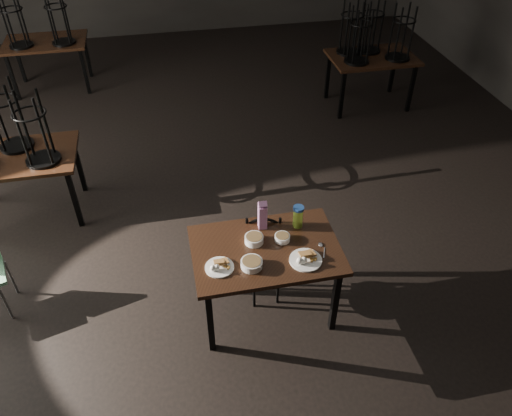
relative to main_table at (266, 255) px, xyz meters
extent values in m
plane|color=black|center=(-0.63, 1.09, -0.67)|extent=(12.00, 12.00, 0.00)
cube|color=black|center=(0.00, 0.00, 0.06)|extent=(1.20, 0.80, 0.04)
cube|color=black|center=(-0.52, -0.32, -0.32)|extent=(0.05, 0.05, 0.71)
cube|color=black|center=(0.52, -0.32, -0.32)|extent=(0.05, 0.05, 0.71)
cube|color=black|center=(-0.52, 0.32, -0.32)|extent=(0.05, 0.05, 0.71)
cube|color=black|center=(0.52, 0.32, -0.32)|extent=(0.05, 0.05, 0.71)
cylinder|color=white|center=(-0.40, -0.14, 0.09)|extent=(0.23, 0.23, 0.01)
cube|color=#955F35|center=(-0.39, -0.10, 0.13)|extent=(0.08, 0.08, 0.04)
cube|color=#955F35|center=(-0.37, -0.10, 0.13)|extent=(0.09, 0.09, 0.03)
ellipsoid|color=white|center=(-0.45, -0.17, 0.12)|extent=(0.04, 0.04, 0.05)
ellipsoid|color=white|center=(-0.42, -0.17, 0.12)|extent=(0.04, 0.04, 0.05)
cylinder|color=white|center=(0.27, -0.20, 0.09)|extent=(0.26, 0.26, 0.02)
cube|color=#955F35|center=(0.28, -0.16, 0.14)|extent=(0.09, 0.09, 0.04)
cube|color=#955F35|center=(0.31, -0.16, 0.14)|extent=(0.11, 0.11, 0.03)
ellipsoid|color=white|center=(0.21, -0.23, 0.13)|extent=(0.05, 0.05, 0.06)
ellipsoid|color=white|center=(0.25, -0.23, 0.13)|extent=(0.05, 0.05, 0.06)
cylinder|color=white|center=(-0.08, 0.09, 0.11)|extent=(0.16, 0.16, 0.06)
cylinder|color=brown|center=(-0.08, 0.09, 0.13)|extent=(0.13, 0.13, 0.01)
cylinder|color=white|center=(0.15, 0.07, 0.10)|extent=(0.13, 0.13, 0.05)
cylinder|color=brown|center=(0.15, 0.07, 0.12)|extent=(0.11, 0.11, 0.01)
cylinder|color=white|center=(-0.15, -0.17, 0.11)|extent=(0.17, 0.17, 0.06)
cylinder|color=brown|center=(-0.15, -0.17, 0.13)|extent=(0.15, 0.15, 0.01)
cube|color=#83176F|center=(0.03, 0.26, 0.19)|extent=(0.07, 0.07, 0.22)
cube|color=#83176F|center=(0.03, 0.26, 0.32)|extent=(0.07, 0.07, 0.07)
cylinder|color=#9DCC3C|center=(0.32, 0.22, 0.17)|extent=(0.09, 0.09, 0.18)
cylinder|color=navy|center=(0.32, 0.22, 0.27)|extent=(0.10, 0.10, 0.03)
ellipsoid|color=silver|center=(0.44, -0.05, 0.08)|extent=(0.05, 0.06, 0.01)
cube|color=silver|center=(0.44, -0.14, 0.08)|extent=(0.05, 0.12, 0.00)
cylinder|color=black|center=(0.02, 0.15, -0.24)|extent=(0.38, 0.38, 0.03)
torus|color=black|center=(0.05, 0.31, -0.05)|extent=(0.37, 0.09, 0.37)
cylinder|color=black|center=(0.13, 0.26, -0.46)|extent=(0.02, 0.02, 0.43)
cylinder|color=black|center=(-0.09, 0.26, -0.46)|extent=(0.02, 0.02, 0.43)
cylinder|color=black|center=(-0.09, 0.05, -0.46)|extent=(0.02, 0.02, 0.43)
cylinder|color=black|center=(0.13, 0.05, -0.46)|extent=(0.02, 0.02, 0.43)
cylinder|color=slate|center=(-2.21, 0.35, -0.47)|extent=(0.02, 0.02, 0.41)
cylinder|color=slate|center=(-2.21, 0.64, -0.47)|extent=(0.02, 0.02, 0.41)
cube|color=black|center=(-2.21, 1.83, 0.06)|extent=(1.20, 0.80, 0.04)
cube|color=black|center=(-1.69, 1.51, -0.32)|extent=(0.05, 0.05, 0.71)
cube|color=black|center=(-1.69, 2.15, -0.32)|extent=(0.05, 0.05, 0.71)
cylinder|color=black|center=(-1.91, 1.68, 0.09)|extent=(0.34, 0.34, 0.03)
torus|color=black|center=(-1.91, 1.68, 0.59)|extent=(0.32, 0.32, 0.02)
cylinder|color=black|center=(-1.81, 1.78, 0.46)|extent=(0.03, 0.03, 0.70)
cylinder|color=black|center=(-2.01, 1.78, 0.46)|extent=(0.03, 0.03, 0.70)
cylinder|color=black|center=(-2.01, 1.58, 0.46)|extent=(0.03, 0.03, 0.70)
cylinder|color=black|center=(-1.81, 1.58, 0.46)|extent=(0.03, 0.03, 0.70)
cylinder|color=black|center=(-2.21, 2.01, 0.09)|extent=(0.34, 0.34, 0.03)
torus|color=black|center=(-2.21, 2.01, 0.59)|extent=(0.32, 0.32, 0.02)
cylinder|color=black|center=(-2.11, 2.11, 0.46)|extent=(0.03, 0.03, 0.70)
cylinder|color=black|center=(-2.11, 1.91, 0.46)|extent=(0.03, 0.03, 0.70)
cube|color=black|center=(2.32, 3.49, 0.06)|extent=(1.20, 0.80, 0.04)
cube|color=black|center=(1.80, 3.17, -0.32)|extent=(0.05, 0.05, 0.71)
cube|color=black|center=(2.84, 3.17, -0.32)|extent=(0.05, 0.05, 0.71)
cube|color=black|center=(1.80, 3.81, -0.32)|extent=(0.05, 0.05, 0.71)
cube|color=black|center=(2.84, 3.81, -0.32)|extent=(0.05, 0.05, 0.71)
cylinder|color=black|center=(2.02, 3.34, 0.09)|extent=(0.34, 0.34, 0.03)
torus|color=black|center=(2.02, 3.34, 0.59)|extent=(0.32, 0.32, 0.02)
cylinder|color=black|center=(2.12, 3.44, 0.46)|extent=(0.03, 0.03, 0.70)
cylinder|color=black|center=(1.92, 3.44, 0.46)|extent=(0.03, 0.03, 0.70)
cylinder|color=black|center=(1.92, 3.24, 0.46)|extent=(0.03, 0.03, 0.70)
cylinder|color=black|center=(2.12, 3.24, 0.46)|extent=(0.03, 0.03, 0.70)
cylinder|color=black|center=(2.62, 3.34, 0.09)|extent=(0.34, 0.34, 0.03)
torus|color=black|center=(2.62, 3.34, 0.59)|extent=(0.32, 0.32, 0.02)
cylinder|color=black|center=(2.72, 3.44, 0.46)|extent=(0.03, 0.03, 0.70)
cylinder|color=black|center=(2.52, 3.44, 0.46)|extent=(0.03, 0.03, 0.70)
cylinder|color=black|center=(2.52, 3.24, 0.46)|extent=(0.03, 0.03, 0.70)
cylinder|color=black|center=(2.72, 3.24, 0.46)|extent=(0.03, 0.03, 0.70)
cylinder|color=black|center=(2.32, 3.67, 0.09)|extent=(0.34, 0.34, 0.03)
torus|color=black|center=(2.32, 3.67, 0.59)|extent=(0.32, 0.32, 0.02)
cylinder|color=black|center=(2.42, 3.77, 0.46)|extent=(0.03, 0.03, 0.70)
cylinder|color=black|center=(2.22, 3.77, 0.46)|extent=(0.03, 0.03, 0.70)
cylinder|color=black|center=(2.22, 3.57, 0.46)|extent=(0.03, 0.03, 0.70)
cylinder|color=black|center=(2.42, 3.57, 0.46)|extent=(0.03, 0.03, 0.70)
cylinder|color=black|center=(2.02, 3.67, 0.09)|extent=(0.34, 0.34, 0.03)
torus|color=black|center=(2.02, 3.67, 0.59)|extent=(0.32, 0.32, 0.02)
cylinder|color=black|center=(2.12, 3.77, 0.46)|extent=(0.03, 0.03, 0.70)
cylinder|color=black|center=(1.92, 3.77, 0.46)|extent=(0.03, 0.03, 0.70)
cylinder|color=black|center=(1.92, 3.57, 0.46)|extent=(0.03, 0.03, 0.70)
cylinder|color=black|center=(2.12, 3.57, 0.46)|extent=(0.03, 0.03, 0.70)
cube|color=black|center=(-2.28, 5.01, 0.06)|extent=(1.20, 0.80, 0.04)
cube|color=black|center=(-2.80, 4.69, -0.32)|extent=(0.05, 0.05, 0.71)
cube|color=black|center=(-1.76, 4.69, -0.32)|extent=(0.05, 0.05, 0.71)
cube|color=black|center=(-2.80, 5.33, -0.32)|extent=(0.05, 0.05, 0.71)
cube|color=black|center=(-1.76, 5.33, -0.32)|extent=(0.05, 0.05, 0.71)
cylinder|color=black|center=(-2.58, 4.86, 0.09)|extent=(0.34, 0.34, 0.03)
torus|color=black|center=(-2.58, 4.86, 0.59)|extent=(0.32, 0.32, 0.02)
cylinder|color=black|center=(-2.49, 4.96, 0.46)|extent=(0.03, 0.03, 0.70)
cylinder|color=black|center=(-2.68, 4.96, 0.46)|extent=(0.03, 0.03, 0.70)
cylinder|color=black|center=(-2.68, 4.77, 0.46)|extent=(0.03, 0.03, 0.70)
cylinder|color=black|center=(-2.49, 4.77, 0.46)|extent=(0.03, 0.03, 0.70)
cylinder|color=black|center=(-1.98, 4.86, 0.09)|extent=(0.34, 0.34, 0.03)
torus|color=black|center=(-1.98, 4.86, 0.59)|extent=(0.32, 0.32, 0.02)
cylinder|color=black|center=(-1.89, 4.96, 0.46)|extent=(0.03, 0.03, 0.70)
cylinder|color=black|center=(-2.08, 4.96, 0.46)|extent=(0.03, 0.03, 0.70)
cylinder|color=black|center=(-2.08, 4.77, 0.46)|extent=(0.03, 0.03, 0.70)
cylinder|color=black|center=(-1.89, 4.77, 0.46)|extent=(0.03, 0.03, 0.70)
camera|label=1|loc=(-0.66, -2.82, 2.89)|focal=35.00mm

